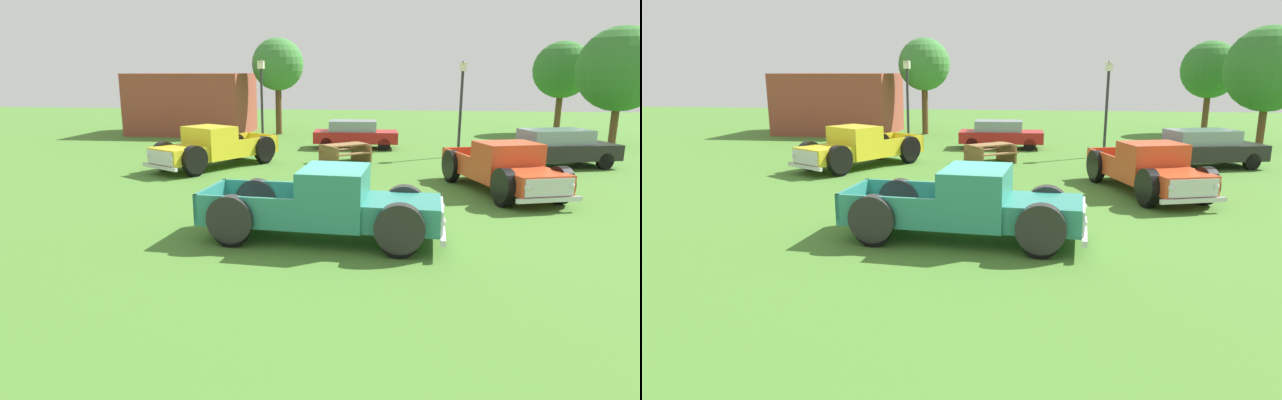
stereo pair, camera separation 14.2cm
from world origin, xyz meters
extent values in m
plane|color=#477A2D|center=(0.00, 0.00, 0.00)|extent=(80.00, 80.00, 0.00)
cube|color=#2D8475|center=(1.79, -0.95, 0.70)|extent=(1.73, 1.74, 0.59)
cube|color=silver|center=(2.61, -1.02, 0.70)|extent=(0.18, 1.46, 0.49)
sphere|color=silver|center=(2.64, -0.37, 0.73)|extent=(0.21, 0.21, 0.21)
sphere|color=silver|center=(2.53, -1.66, 0.73)|extent=(0.21, 0.21, 0.21)
cube|color=#2D8475|center=(0.30, -0.83, 1.02)|extent=(1.53, 1.89, 1.23)
cube|color=#8C9EA8|center=(0.95, -0.88, 1.29)|extent=(0.17, 1.54, 0.54)
cube|color=#2D8475|center=(-1.51, -0.68, 0.46)|extent=(2.38, 1.96, 0.11)
cube|color=#2D8475|center=(-1.44, 0.16, 0.81)|extent=(2.24, 0.27, 0.59)
cube|color=#2D8475|center=(-1.57, -1.53, 0.81)|extent=(2.24, 0.27, 0.59)
cube|color=#2D8475|center=(-2.58, -0.60, 0.81)|extent=(0.23, 1.78, 0.59)
cylinder|color=black|center=(1.86, -0.06, 0.41)|extent=(0.83, 0.30, 0.81)
cylinder|color=#B7B7BC|center=(1.86, -0.05, 0.41)|extent=(0.34, 0.28, 0.32)
cylinder|color=black|center=(1.86, -0.06, 0.61)|extent=(1.04, 0.38, 1.02)
cylinder|color=black|center=(1.72, -1.84, 0.41)|extent=(0.83, 0.30, 0.81)
cylinder|color=#B7B7BC|center=(1.72, -1.85, 0.41)|extent=(0.34, 0.28, 0.32)
cylinder|color=black|center=(1.72, -1.84, 0.61)|extent=(1.04, 0.38, 1.02)
cylinder|color=black|center=(-1.70, 0.23, 0.41)|extent=(0.83, 0.30, 0.81)
cylinder|color=#B7B7BC|center=(-1.70, 0.24, 0.41)|extent=(0.34, 0.28, 0.32)
cylinder|color=black|center=(-1.70, 0.23, 0.61)|extent=(1.04, 0.38, 1.02)
cylinder|color=black|center=(-1.84, -1.56, 0.41)|extent=(0.83, 0.30, 0.81)
cylinder|color=#B7B7BC|center=(-1.84, -1.57, 0.41)|extent=(0.34, 0.28, 0.32)
cylinder|color=black|center=(-1.84, -1.56, 0.61)|extent=(1.04, 0.38, 1.02)
cube|color=silver|center=(2.65, -1.02, 0.36)|extent=(0.26, 1.95, 0.13)
cube|color=#D14723|center=(5.49, 2.99, 0.68)|extent=(1.97, 1.95, 0.57)
cube|color=silver|center=(5.73, 2.23, 0.68)|extent=(1.37, 0.48, 0.48)
sphere|color=silver|center=(6.33, 2.44, 0.71)|extent=(0.21, 0.21, 0.21)
sphere|color=silver|center=(5.13, 2.06, 0.71)|extent=(0.21, 0.21, 0.21)
cube|color=#D14723|center=(5.06, 4.37, 0.99)|extent=(2.06, 1.80, 1.19)
cube|color=#8C9EA8|center=(5.25, 3.77, 1.25)|extent=(1.44, 0.49, 0.52)
cube|color=#D14723|center=(4.53, 6.05, 0.45)|extent=(2.30, 2.60, 0.10)
cube|color=#D14723|center=(5.32, 6.30, 0.78)|extent=(0.73, 2.10, 0.57)
cube|color=#D14723|center=(3.74, 5.81, 0.78)|extent=(0.73, 2.10, 0.57)
cube|color=#D14723|center=(4.22, 7.05, 0.78)|extent=(1.68, 0.60, 0.57)
cylinder|color=black|center=(6.32, 3.25, 0.39)|extent=(0.45, 0.82, 0.79)
cylinder|color=#B7B7BC|center=(6.33, 3.25, 0.39)|extent=(0.33, 0.38, 0.31)
cylinder|color=black|center=(6.32, 3.25, 0.59)|extent=(0.57, 1.04, 0.99)
cylinder|color=black|center=(4.66, 2.73, 0.39)|extent=(0.45, 0.82, 0.79)
cylinder|color=#B7B7BC|center=(4.65, 2.73, 0.39)|extent=(0.33, 0.38, 0.31)
cylinder|color=black|center=(4.66, 2.73, 0.59)|extent=(0.57, 1.04, 0.99)
cylinder|color=black|center=(5.28, 6.56, 0.39)|extent=(0.45, 0.82, 0.79)
cylinder|color=#B7B7BC|center=(5.29, 6.56, 0.39)|extent=(0.33, 0.38, 0.31)
cylinder|color=black|center=(5.28, 6.56, 0.59)|extent=(0.57, 1.04, 0.99)
cylinder|color=black|center=(3.62, 6.04, 0.39)|extent=(0.45, 0.82, 0.79)
cylinder|color=#B7B7BC|center=(3.61, 6.04, 0.39)|extent=(0.33, 0.38, 0.31)
cylinder|color=black|center=(3.62, 6.04, 0.59)|extent=(0.57, 1.04, 0.99)
cube|color=silver|center=(5.75, 2.19, 0.35)|extent=(1.83, 0.67, 0.12)
cube|color=yellow|center=(-6.10, 6.38, 0.69)|extent=(2.20, 2.19, 0.58)
cube|color=silver|center=(-6.53, 5.69, 0.69)|extent=(1.26, 0.81, 0.49)
sphere|color=silver|center=(-5.97, 5.37, 0.72)|extent=(0.21, 0.21, 0.21)
sphere|color=silver|center=(-7.06, 6.05, 0.72)|extent=(0.21, 0.21, 0.21)
cube|color=yellow|center=(-5.32, 7.64, 1.01)|extent=(2.22, 2.09, 1.21)
cube|color=#8C9EA8|center=(-5.66, 7.09, 1.27)|extent=(1.32, 0.84, 0.53)
cube|color=yellow|center=(-4.38, 9.17, 0.45)|extent=(2.67, 2.81, 0.11)
cube|color=yellow|center=(-3.67, 8.73, 0.80)|extent=(1.24, 1.93, 0.58)
cube|color=yellow|center=(-5.10, 9.61, 0.80)|extent=(1.24, 1.93, 0.58)
cube|color=yellow|center=(-3.82, 10.07, 0.80)|extent=(1.55, 1.00, 0.58)
cylinder|color=black|center=(-5.34, 5.92, 0.40)|extent=(0.62, 0.80, 0.80)
cylinder|color=#B7B7BC|center=(-5.34, 5.91, 0.40)|extent=(0.38, 0.41, 0.32)
cylinder|color=black|center=(-5.34, 5.92, 0.60)|extent=(0.78, 1.02, 1.01)
cylinder|color=black|center=(-6.85, 6.85, 0.40)|extent=(0.62, 0.80, 0.80)
cylinder|color=#B7B7BC|center=(-6.86, 6.85, 0.40)|extent=(0.38, 0.41, 0.32)
cylinder|color=black|center=(-6.85, 6.85, 0.60)|extent=(0.78, 1.02, 1.01)
cylinder|color=black|center=(-3.49, 8.93, 0.40)|extent=(0.62, 0.80, 0.80)
cylinder|color=#B7B7BC|center=(-3.48, 8.92, 0.40)|extent=(0.38, 0.41, 0.32)
cylinder|color=black|center=(-3.49, 8.93, 0.60)|extent=(0.78, 1.02, 1.01)
cylinder|color=black|center=(-5.00, 9.86, 0.40)|extent=(0.62, 0.80, 0.80)
cylinder|color=#B7B7BC|center=(-5.01, 9.86, 0.40)|extent=(0.38, 0.41, 0.32)
cylinder|color=black|center=(-5.00, 9.86, 0.60)|extent=(0.78, 1.02, 1.01)
cube|color=silver|center=(-6.55, 5.65, 0.36)|extent=(1.69, 1.10, 0.13)
cube|color=black|center=(8.08, 9.53, 0.62)|extent=(4.74, 2.98, 0.60)
cube|color=#7F939E|center=(7.93, 9.49, 1.20)|extent=(2.80, 2.15, 0.55)
cylinder|color=black|center=(9.29, 10.72, 0.32)|extent=(0.67, 0.37, 0.64)
cylinder|color=black|center=(9.74, 9.18, 0.32)|extent=(0.67, 0.37, 0.64)
cylinder|color=black|center=(6.41, 9.88, 0.32)|extent=(0.67, 0.37, 0.64)
cylinder|color=black|center=(6.86, 8.34, 0.32)|extent=(0.67, 0.37, 0.64)
cube|color=#B21E1E|center=(-0.07, 13.82, 0.57)|extent=(4.07, 1.78, 0.55)
cube|color=#7F939E|center=(-0.20, 13.82, 1.09)|extent=(2.30, 1.45, 0.50)
cylinder|color=black|center=(1.28, 14.60, 0.29)|extent=(0.59, 0.20, 0.58)
cylinder|color=black|center=(1.32, 13.14, 0.29)|extent=(0.59, 0.20, 0.58)
cylinder|color=black|center=(-1.46, 14.51, 0.29)|extent=(0.59, 0.20, 0.58)
cylinder|color=black|center=(-1.41, 13.05, 0.29)|extent=(0.59, 0.20, 0.58)
cube|color=#2D2D33|center=(-4.53, 13.19, 0.12)|extent=(0.36, 0.36, 0.25)
cylinder|color=#2D2D33|center=(-4.53, 13.19, 2.01)|extent=(0.12, 0.12, 3.53)
cube|color=#F2EACC|center=(-4.53, 13.19, 3.96)|extent=(0.28, 0.28, 0.36)
cone|color=#2D2D33|center=(-4.53, 13.19, 4.14)|extent=(0.32, 0.32, 0.14)
cube|color=#2D2D33|center=(4.59, 11.86, 0.12)|extent=(0.36, 0.36, 0.25)
cylinder|color=#2D2D33|center=(4.59, 11.86, 1.96)|extent=(0.12, 0.12, 3.42)
cube|color=#F2EACC|center=(4.59, 11.86, 3.85)|extent=(0.28, 0.28, 0.36)
cone|color=#2D2D33|center=(4.59, 11.86, 4.03)|extent=(0.32, 0.32, 0.14)
cube|color=olive|center=(-0.24, 9.48, 0.75)|extent=(1.91, 1.74, 0.06)
cube|color=olive|center=(0.13, 9.01, 0.45)|extent=(1.59, 1.33, 0.05)
cube|color=olive|center=(-0.62, 9.95, 0.45)|extent=(1.59, 1.33, 0.05)
cube|color=olive|center=(-0.87, 8.99, 0.38)|extent=(0.93, 1.15, 0.75)
cube|color=olive|center=(0.38, 9.98, 0.38)|extent=(0.93, 1.15, 0.75)
cylinder|color=#4C4C51|center=(-7.35, 12.39, 0.42)|extent=(0.56, 0.56, 0.85)
cylinder|color=black|center=(-7.35, 12.39, 0.90)|extent=(0.59, 0.59, 0.10)
cylinder|color=brown|center=(12.71, 16.27, 1.11)|extent=(0.36, 0.36, 2.22)
sphere|color=#33752D|center=(12.71, 16.27, 3.77)|extent=(4.12, 4.12, 4.12)
cylinder|color=brown|center=(11.67, 21.90, 1.25)|extent=(0.36, 0.36, 2.50)
sphere|color=#33752D|center=(11.67, 21.90, 3.74)|extent=(3.33, 3.33, 3.33)
cylinder|color=brown|center=(-4.95, 19.30, 1.46)|extent=(0.36, 0.36, 2.92)
sphere|color=#3D7F38|center=(-4.95, 19.30, 4.05)|extent=(3.01, 3.01, 3.01)
cube|color=brown|center=(-10.24, 19.41, 1.77)|extent=(6.73, 4.88, 3.53)
camera|label=1|loc=(1.39, -12.26, 3.69)|focal=30.11mm
camera|label=2|loc=(1.53, -12.24, 3.69)|focal=30.11mm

